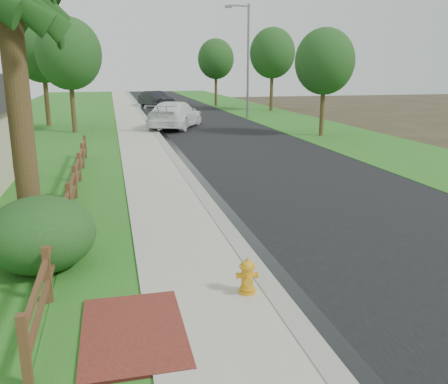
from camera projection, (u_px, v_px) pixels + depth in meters
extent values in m
plane|color=#312A1B|center=(250.00, 293.00, 8.91)|extent=(120.00, 120.00, 0.00)
cube|color=black|center=(190.00, 114.00, 42.87)|extent=(8.00, 90.00, 0.02)
cube|color=gray|center=(143.00, 115.00, 41.92)|extent=(0.40, 90.00, 0.12)
cube|color=black|center=(147.00, 115.00, 42.01)|extent=(0.50, 90.00, 0.00)
cube|color=#A9A793|center=(128.00, 115.00, 41.64)|extent=(2.20, 90.00, 0.10)
cube|color=#235E1B|center=(106.00, 116.00, 41.22)|extent=(1.60, 90.00, 0.06)
cube|color=#235E1B|center=(43.00, 118.00, 40.06)|extent=(9.00, 90.00, 0.04)
cube|color=#235E1B|center=(262.00, 113.00, 44.41)|extent=(6.00, 90.00, 0.04)
cube|color=maroon|center=(134.00, 333.00, 7.46)|extent=(1.60, 2.40, 0.11)
cube|color=#442916|center=(25.00, 353.00, 6.08)|extent=(0.12, 0.12, 1.10)
cube|color=#442916|center=(48.00, 276.00, 8.34)|extent=(0.12, 0.12, 1.10)
cube|color=#442916|center=(60.00, 232.00, 10.60)|extent=(0.12, 0.12, 1.10)
cube|color=#442916|center=(69.00, 203.00, 12.86)|extent=(0.12, 0.12, 1.10)
cube|color=#442916|center=(75.00, 183.00, 15.12)|extent=(0.12, 0.12, 1.10)
cube|color=#442916|center=(79.00, 168.00, 17.38)|extent=(0.12, 0.12, 1.10)
cube|color=#442916|center=(82.00, 156.00, 19.64)|extent=(0.12, 0.12, 1.10)
cube|color=#442916|center=(85.00, 147.00, 21.90)|extent=(0.12, 0.12, 1.10)
cube|color=#442916|center=(39.00, 314.00, 7.24)|extent=(0.08, 2.35, 0.10)
cube|color=#442916|center=(36.00, 291.00, 7.14)|extent=(0.08, 2.35, 0.10)
cube|color=#442916|center=(55.00, 256.00, 9.50)|extent=(0.08, 2.35, 0.10)
cube|color=#442916|center=(53.00, 237.00, 9.40)|extent=(0.08, 2.35, 0.10)
cube|color=#442916|center=(65.00, 220.00, 11.76)|extent=(0.08, 2.35, 0.10)
cube|color=#442916|center=(64.00, 204.00, 11.65)|extent=(0.08, 2.35, 0.10)
cube|color=#442916|center=(72.00, 195.00, 14.01)|extent=(0.08, 2.35, 0.10)
cube|color=#442916|center=(71.00, 182.00, 13.91)|extent=(0.08, 2.35, 0.10)
cube|color=#442916|center=(77.00, 178.00, 16.27)|extent=(0.08, 2.35, 0.10)
cube|color=#442916|center=(76.00, 166.00, 16.17)|extent=(0.08, 2.35, 0.10)
cube|color=#442916|center=(81.00, 164.00, 18.53)|extent=(0.08, 2.35, 0.10)
cube|color=#442916|center=(80.00, 154.00, 18.43)|extent=(0.08, 2.35, 0.10)
cube|color=#442916|center=(84.00, 154.00, 20.79)|extent=(0.08, 2.35, 0.10)
cube|color=#442916|center=(83.00, 145.00, 20.69)|extent=(0.08, 2.35, 0.10)
cylinder|color=#392517|center=(22.00, 130.00, 10.55)|extent=(0.52, 0.52, 5.50)
cylinder|color=gold|center=(247.00, 291.00, 8.70)|extent=(0.32, 0.32, 0.06)
cylinder|color=gold|center=(247.00, 279.00, 8.64)|extent=(0.21, 0.21, 0.48)
cylinder|color=gold|center=(247.00, 288.00, 8.68)|extent=(0.26, 0.26, 0.05)
cylinder|color=gold|center=(247.00, 266.00, 8.57)|extent=(0.29, 0.29, 0.05)
ellipsoid|color=gold|center=(247.00, 265.00, 8.57)|extent=(0.23, 0.23, 0.18)
cylinder|color=gold|center=(247.00, 260.00, 8.54)|extent=(0.05, 0.05, 0.07)
cylinder|color=gold|center=(248.00, 280.00, 8.49)|extent=(0.15, 0.13, 0.14)
cylinder|color=gold|center=(239.00, 276.00, 8.60)|extent=(0.13, 0.13, 0.11)
cylinder|color=gold|center=(256.00, 275.00, 8.63)|extent=(0.13, 0.13, 0.11)
imported|color=white|center=(175.00, 115.00, 32.92)|extent=(4.97, 6.89, 1.85)
imported|color=black|center=(166.00, 104.00, 45.94)|extent=(2.32, 4.31, 1.39)
imported|color=black|center=(155.00, 99.00, 50.99)|extent=(3.60, 5.37, 1.67)
cylinder|color=slate|center=(248.00, 63.00, 38.32)|extent=(0.18, 0.18, 8.99)
cube|color=slate|center=(239.00, 6.00, 36.95)|extent=(1.80, 0.35, 0.12)
cube|color=slate|center=(229.00, 7.00, 36.67)|extent=(0.57, 0.29, 0.18)
ellipsoid|color=#163F16|center=(50.00, 225.00, 11.15)|extent=(1.48, 1.48, 1.05)
ellipsoid|color=#163F16|center=(41.00, 234.00, 9.76)|extent=(2.24, 2.24, 1.56)
ellipsoid|color=#163F16|center=(2.00, 162.00, 18.06)|extent=(2.20, 2.20, 1.23)
cylinder|color=#392517|center=(72.00, 99.00, 30.27)|extent=(0.30, 0.30, 4.33)
ellipsoid|color=#163F16|center=(69.00, 54.00, 29.56)|extent=(4.05, 4.05, 4.46)
cylinder|color=#392517|center=(322.00, 104.00, 28.92)|extent=(0.27, 0.27, 3.91)
ellipsoid|color=#163F16|center=(325.00, 61.00, 28.28)|extent=(3.58, 3.58, 3.93)
cylinder|color=#392517|center=(46.00, 92.00, 33.79)|extent=(0.33, 0.33, 4.80)
ellipsoid|color=#163F16|center=(42.00, 47.00, 33.01)|extent=(4.43, 4.43, 4.88)
cylinder|color=#392517|center=(272.00, 86.00, 45.93)|extent=(0.33, 0.33, 4.79)
ellipsoid|color=#163F16|center=(272.00, 53.00, 45.15)|extent=(4.33, 4.33, 4.77)
cylinder|color=#392517|center=(216.00, 86.00, 51.69)|extent=(0.30, 0.30, 4.41)
ellipsoid|color=#163F16|center=(216.00, 59.00, 50.97)|extent=(3.89, 3.89, 4.28)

